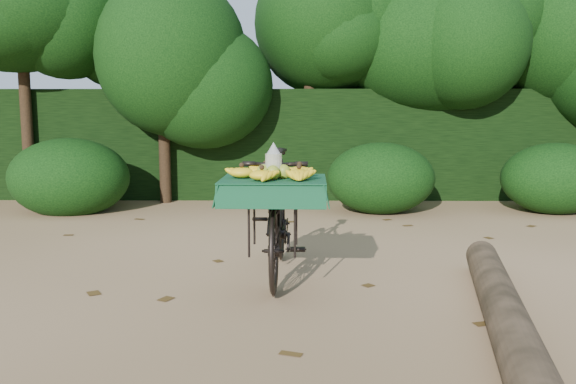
{
  "coord_description": "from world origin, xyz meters",
  "views": [
    {
      "loc": [
        0.26,
        -4.4,
        1.53
      ],
      "look_at": [
        0.2,
        0.71,
        0.81
      ],
      "focal_mm": 38.0,
      "sensor_mm": 36.0,
      "label": 1
    }
  ],
  "objects": [
    {
      "name": "ground",
      "position": [
        0.0,
        0.0,
        0.0
      ],
      "size": [
        80.0,
        80.0,
        0.0
      ],
      "primitive_type": "plane",
      "color": "tan",
      "rests_on": "ground"
    },
    {
      "name": "vendor_bicycle",
      "position": [
        0.11,
        0.96,
        0.59
      ],
      "size": [
        0.84,
        1.92,
        1.16
      ],
      "rotation": [
        0.0,
        0.0,
        -0.03
      ],
      "color": "black",
      "rests_on": "ground"
    },
    {
      "name": "fallen_log",
      "position": [
        1.63,
        -0.67,
        0.14
      ],
      "size": [
        1.05,
        3.82,
        0.28
      ],
      "primitive_type": "cylinder",
      "rotation": [
        1.57,
        0.0,
        -0.2
      ],
      "color": "brown",
      "rests_on": "ground"
    },
    {
      "name": "hedge_backdrop",
      "position": [
        0.0,
        6.3,
        0.9
      ],
      "size": [
        26.0,
        1.8,
        1.8
      ],
      "primitive_type": "cube",
      "color": "black",
      "rests_on": "ground"
    },
    {
      "name": "tree_row",
      "position": [
        -0.65,
        5.5,
        2.0
      ],
      "size": [
        14.5,
        2.0,
        4.0
      ],
      "primitive_type": null,
      "color": "black",
      "rests_on": "ground"
    },
    {
      "name": "bush_clumps",
      "position": [
        0.5,
        4.3,
        0.45
      ],
      "size": [
        8.8,
        1.7,
        0.9
      ],
      "primitive_type": null,
      "color": "black",
      "rests_on": "ground"
    },
    {
      "name": "leaf_litter",
      "position": [
        0.0,
        0.65,
        0.01
      ],
      "size": [
        7.0,
        7.3,
        0.01
      ],
      "primitive_type": null,
      "color": "#4B3314",
      "rests_on": "ground"
    }
  ]
}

